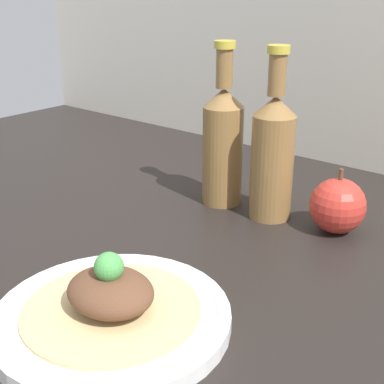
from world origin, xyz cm
name	(u,v)px	position (x,y,z in cm)	size (l,w,h in cm)	color
ground_plane	(168,265)	(0.00, 0.00, -2.00)	(180.00, 110.00, 4.00)	black
plate	(112,316)	(6.56, -16.72, 1.20)	(26.69, 26.69, 2.25)	white
plated_food	(111,295)	(6.56, -16.72, 3.93)	(19.98, 19.98, 7.23)	#D6BC7F
cider_bottle_left	(223,142)	(-5.46, 20.19, 10.80)	(6.82, 6.82, 27.35)	olive
cider_bottle_right	(273,153)	(4.27, 20.19, 10.80)	(6.82, 6.82, 27.35)	olive
apple	(338,206)	(15.20, 21.73, 4.28)	(8.55, 8.55, 10.18)	red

